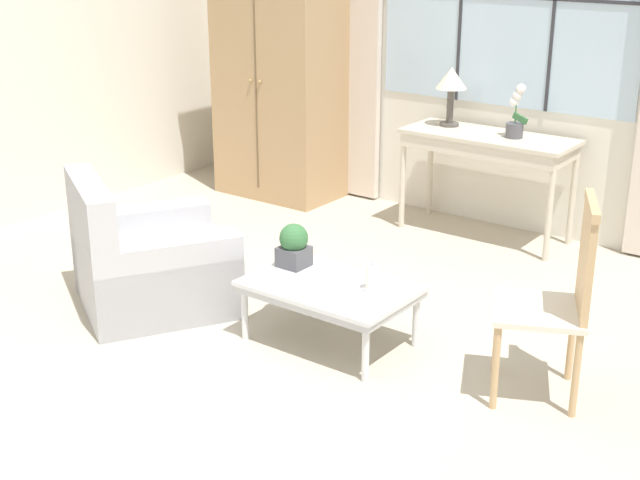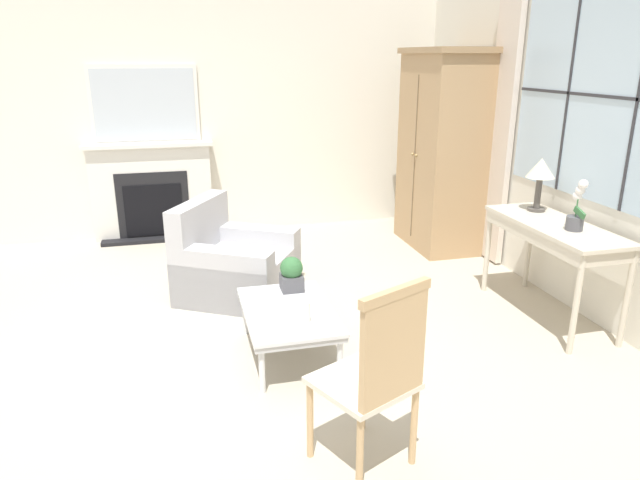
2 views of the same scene
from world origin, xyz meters
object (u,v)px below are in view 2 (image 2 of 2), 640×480
(potted_plant_small, at_px, (292,274))
(fireplace, at_px, (152,183))
(armoire, at_px, (442,150))
(table_lamp, at_px, (541,172))
(armchair_upholstered, at_px, (234,266))
(coffee_table, at_px, (288,314))
(side_chair_wooden, at_px, (378,370))
(console_table, at_px, (555,234))
(potted_orchid, at_px, (577,211))
(pillar_candle, at_px, (305,313))

(potted_plant_small, bearing_deg, fireplace, -159.20)
(armoire, relative_size, table_lamp, 4.75)
(armchair_upholstered, xyz_separation_m, coffee_table, (1.20, 0.25, 0.05))
(potted_plant_small, bearing_deg, armoire, 130.71)
(armoire, bearing_deg, side_chair_wooden, -29.93)
(console_table, bearing_deg, armoire, -178.39)
(console_table, relative_size, potted_plant_small, 4.91)
(potted_orchid, height_order, potted_plant_small, potted_orchid)
(table_lamp, xyz_separation_m, potted_orchid, (0.57, -0.06, -0.18))
(armoire, xyz_separation_m, side_chair_wooden, (3.32, -1.91, -0.48))
(coffee_table, bearing_deg, armoire, 134.38)
(armoire, distance_m, potted_plant_small, 2.72)
(fireplace, xyz_separation_m, potted_plant_small, (2.79, 1.06, -0.15))
(table_lamp, xyz_separation_m, potted_plant_small, (0.18, -2.15, -0.63))
(fireplace, xyz_separation_m, console_table, (2.98, 3.13, 0.05))
(armoire, bearing_deg, console_table, 1.61)
(console_table, distance_m, potted_orchid, 0.31)
(table_lamp, xyz_separation_m, pillar_candle, (0.75, -2.17, -0.69))
(side_chair_wooden, xyz_separation_m, coffee_table, (-1.26, -0.20, -0.26))
(console_table, relative_size, pillar_candle, 8.04)
(fireplace, distance_m, pillar_candle, 3.52)
(potted_orchid, distance_m, pillar_candle, 2.18)
(pillar_candle, bearing_deg, potted_plant_small, 177.45)
(fireplace, bearing_deg, armoire, 71.08)
(coffee_table, distance_m, potted_plant_small, 0.38)
(side_chair_wooden, distance_m, coffee_table, 1.30)
(table_lamp, bearing_deg, pillar_candle, -71.05)
(fireplace, bearing_deg, console_table, 46.40)
(fireplace, bearing_deg, table_lamp, 50.86)
(fireplace, distance_m, potted_plant_small, 2.99)
(fireplace, xyz_separation_m, side_chair_wooden, (4.38, 1.16, -0.06))
(potted_orchid, bearing_deg, table_lamp, 174.22)
(potted_orchid, height_order, pillar_candle, potted_orchid)
(side_chair_wooden, distance_m, pillar_candle, 1.04)
(potted_orchid, xyz_separation_m, armchair_upholstered, (-1.26, -2.43, -0.67))
(armoire, bearing_deg, table_lamp, 4.75)
(pillar_candle, bearing_deg, table_lamp, 108.95)
(console_table, xyz_separation_m, armchair_upholstered, (-1.07, -2.41, -0.43))
(console_table, distance_m, table_lamp, 0.57)
(side_chair_wooden, bearing_deg, console_table, 125.35)
(coffee_table, height_order, pillar_candle, pillar_candle)
(potted_orchid, distance_m, armchair_upholstered, 2.82)
(console_table, height_order, pillar_candle, console_table)
(fireplace, bearing_deg, armchair_upholstered, 20.55)
(side_chair_wooden, bearing_deg, armchair_upholstered, -169.73)
(potted_orchid, bearing_deg, fireplace, -135.23)
(side_chair_wooden, height_order, coffee_table, side_chair_wooden)
(console_table, distance_m, potted_plant_small, 2.09)
(console_table, distance_m, coffee_table, 2.20)
(fireplace, relative_size, armchair_upholstered, 1.62)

